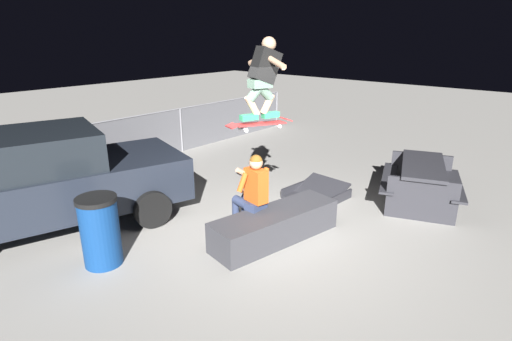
% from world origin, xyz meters
% --- Properties ---
extents(ground_plane, '(40.00, 40.00, 0.00)m').
position_xyz_m(ground_plane, '(0.00, 0.00, 0.00)').
color(ground_plane, gray).
extents(ledge_box_main, '(2.13, 0.98, 0.46)m').
position_xyz_m(ledge_box_main, '(-0.15, -0.07, 0.23)').
color(ledge_box_main, '#38383D').
rests_on(ledge_box_main, ground).
extents(person_sitting_on_ledge, '(0.60, 0.78, 1.29)m').
position_xyz_m(person_sitting_on_ledge, '(-0.25, 0.31, 0.71)').
color(person_sitting_on_ledge, '#2D3856').
rests_on(person_sitting_on_ledge, ground).
extents(skateboard, '(1.03, 0.51, 0.13)m').
position_xyz_m(skateboard, '(-0.08, 0.29, 1.70)').
color(skateboard, '#B72D2D').
extents(skater_airborne, '(0.63, 0.87, 1.12)m').
position_xyz_m(skater_airborne, '(-0.03, 0.28, 2.39)').
color(skater_airborne, '#2D9E66').
extents(kicker_ramp, '(1.06, 1.00, 0.37)m').
position_xyz_m(kicker_ramp, '(1.61, 0.33, 0.06)').
color(kicker_ramp, '#28282D').
rests_on(kicker_ramp, ground).
extents(picnic_table_back, '(2.06, 1.85, 0.75)m').
position_xyz_m(picnic_table_back, '(2.62, -1.21, 0.50)').
color(picnic_table_back, '#28282D').
rests_on(picnic_table_back, ground).
extents(trash_bin, '(0.52, 0.52, 0.96)m').
position_xyz_m(trash_bin, '(-2.18, 1.26, 0.48)').
color(trash_bin, navy).
rests_on(trash_bin, ground).
extents(fence_back, '(12.05, 0.05, 1.13)m').
position_xyz_m(fence_back, '(0.00, 4.71, 0.61)').
color(fence_back, slate).
rests_on(fence_back, ground).
extents(parked_car, '(4.51, 2.81, 1.56)m').
position_xyz_m(parked_car, '(-2.19, 2.89, 0.79)').
color(parked_car, '#1E232D').
rests_on(parked_car, ground).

